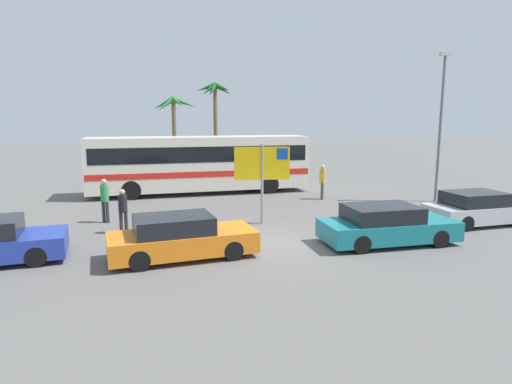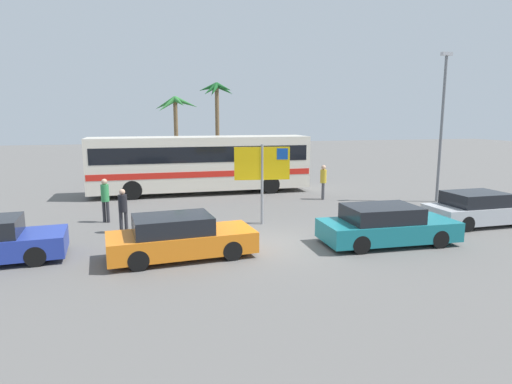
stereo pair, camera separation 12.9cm
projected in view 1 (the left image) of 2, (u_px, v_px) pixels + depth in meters
ground at (275, 243)px, 14.94m from camera, size 120.00×120.00×0.00m
bus_front_coach at (200, 162)px, 24.49m from camera, size 12.10×2.53×3.17m
ferry_sign at (263, 167)px, 17.23m from camera, size 2.19×0.36×3.20m
car_silver at (478, 209)px, 17.47m from camera, size 4.23×1.86×1.32m
car_orange at (180, 238)px, 13.29m from camera, size 4.54×2.14×1.32m
car_teal at (386, 225)px, 14.79m from camera, size 4.58×1.99×1.32m
pedestrian_near_sign at (123, 207)px, 16.07m from camera, size 0.32×0.32×1.65m
pedestrian_by_bus at (105, 197)px, 17.68m from camera, size 0.32×0.32×1.80m
pedestrian_crossing_lot at (322, 179)px, 22.75m from camera, size 0.32×0.32×1.80m
lamp_post_left_side at (441, 122)px, 21.71m from camera, size 0.56×0.20×7.34m
palm_tree_seaside at (215, 99)px, 34.75m from camera, size 2.93×2.78×6.96m
palm_tree_inland at (173, 111)px, 33.90m from camera, size 3.47×3.62×5.85m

